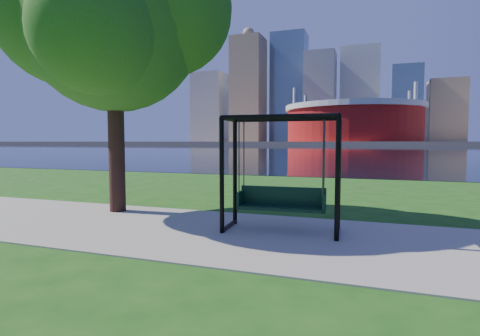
% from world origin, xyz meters
% --- Properties ---
extents(ground, '(900.00, 900.00, 0.00)m').
position_xyz_m(ground, '(0.00, 0.00, 0.00)').
color(ground, '#1E5114').
rests_on(ground, ground).
extents(path, '(120.00, 4.00, 0.03)m').
position_xyz_m(path, '(0.00, -0.50, 0.01)').
color(path, '#9E937F').
rests_on(path, ground).
extents(river, '(900.00, 180.00, 0.02)m').
position_xyz_m(river, '(0.00, 102.00, 0.01)').
color(river, black).
rests_on(river, ground).
extents(far_bank, '(900.00, 228.00, 2.00)m').
position_xyz_m(far_bank, '(0.00, 306.00, 1.00)').
color(far_bank, '#937F60').
rests_on(far_bank, ground).
extents(stadium, '(83.00, 83.00, 32.00)m').
position_xyz_m(stadium, '(-10.00, 235.00, 14.23)').
color(stadium, maroon).
rests_on(stadium, far_bank).
extents(skyline, '(392.00, 66.00, 96.50)m').
position_xyz_m(skyline, '(-4.27, 319.39, 35.89)').
color(skyline, gray).
rests_on(skyline, far_bank).
extents(swing, '(2.36, 1.14, 2.35)m').
position_xyz_m(swing, '(0.60, -0.01, 1.14)').
color(swing, black).
rests_on(swing, ground).
extents(park_tree, '(5.76, 5.20, 7.16)m').
position_xyz_m(park_tree, '(-3.99, 0.76, 4.97)').
color(park_tree, black).
rests_on(park_tree, ground).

